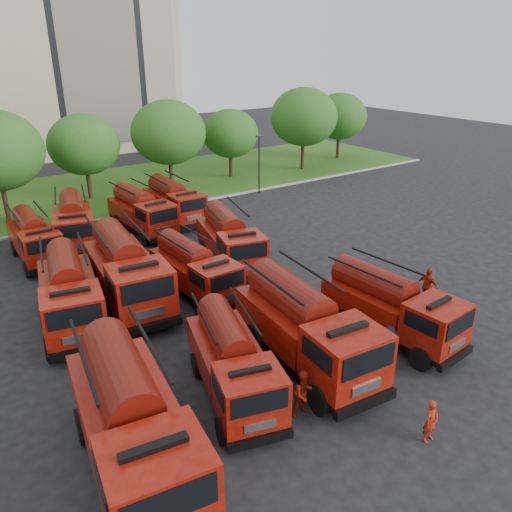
{
  "coord_description": "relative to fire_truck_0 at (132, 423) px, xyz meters",
  "views": [
    {
      "loc": [
        -13.08,
        -18.31,
        12.36
      ],
      "look_at": [
        1.1,
        2.04,
        1.8
      ],
      "focal_mm": 35.0,
      "sensor_mm": 36.0,
      "label": 1
    }
  ],
  "objects": [
    {
      "name": "firefighter_1",
      "position": [
        5.92,
        -1.06,
        -1.82
      ],
      "size": [
        0.94,
        0.59,
        1.81
      ],
      "primitive_type": "imported",
      "rotation": [
        0.0,
        0.0,
        -0.13
      ],
      "color": "maroon",
      "rests_on": "ground"
    },
    {
      "name": "tree_7",
      "position": [
        37.35,
        30.42,
        3.0
      ],
      "size": [
        6.05,
        6.05,
        7.39
      ],
      "color": "#382314",
      "rests_on": "ground"
    },
    {
      "name": "fire_truck_2",
      "position": [
        7.92,
        1.31,
        -0.05
      ],
      "size": [
        3.42,
        7.94,
        3.51
      ],
      "rotation": [
        0.0,
        0.0,
        -0.1
      ],
      "color": "black",
      "rests_on": "ground"
    },
    {
      "name": "fire_truck_9",
      "position": [
        4.11,
        20.25,
        -0.22
      ],
      "size": [
        4.05,
        7.37,
        3.19
      ],
      "rotation": [
        0.0,
        0.0,
        -0.25
      ],
      "color": "black",
      "rests_on": "ground"
    },
    {
      "name": "fire_truck_11",
      "position": [
        11.75,
        21.1,
        -0.29
      ],
      "size": [
        2.54,
        6.73,
        3.05
      ],
      "rotation": [
        0.0,
        0.0,
        -0.01
      ],
      "color": "black",
      "rests_on": "ground"
    },
    {
      "name": "firefighter_4",
      "position": [
        2.62,
        8.84,
        -1.82
      ],
      "size": [
        0.93,
        0.73,
        1.67
      ],
      "primitive_type": "imported",
      "rotation": [
        0.0,
        0.0,
        2.88
      ],
      "color": "black",
      "rests_on": "ground"
    },
    {
      "name": "tree_3",
      "position": [
        8.35,
        30.42,
        2.86
      ],
      "size": [
        5.88,
        5.88,
        7.19
      ],
      "color": "#382314",
      "rests_on": "ground"
    },
    {
      "name": "curb",
      "position": [
        9.35,
        24.32,
        -1.75
      ],
      "size": [
        70.0,
        0.3,
        0.14
      ],
      "primitive_type": "cube",
      "color": "gray",
      "rests_on": "ground"
    },
    {
      "name": "fire_truck_10",
      "position": [
        8.78,
        20.1,
        -0.27
      ],
      "size": [
        2.8,
        6.88,
        3.07
      ],
      "rotation": [
        0.0,
        0.0,
        0.06
      ],
      "color": "black",
      "rests_on": "ground"
    },
    {
      "name": "apartment_building",
      "position": [
        11.35,
        54.35,
        10.68
      ],
      "size": [
        30.0,
        14.18,
        25.0
      ],
      "color": "tan",
      "rests_on": "ground"
    },
    {
      "name": "fire_truck_7",
      "position": [
        10.85,
        11.77,
        -0.21
      ],
      "size": [
        4.08,
        7.39,
        3.19
      ],
      "rotation": [
        0.0,
        0.0,
        -0.25
      ],
      "color": "black",
      "rests_on": "ground"
    },
    {
      "name": "fire_truck_6",
      "position": [
        7.24,
        9.49,
        -0.35
      ],
      "size": [
        2.56,
        6.5,
        2.92
      ],
      "rotation": [
        0.0,
        0.0,
        0.04
      ],
      "color": "black",
      "rests_on": "ground"
    },
    {
      "name": "tree_4",
      "position": [
        15.35,
        28.92,
        3.4
      ],
      "size": [
        6.55,
        6.55,
        8.01
      ],
      "color": "#382314",
      "rests_on": "ground"
    },
    {
      "name": "firefighter_3",
      "position": [
        10.65,
        -0.72,
        -1.82
      ],
      "size": [
        1.31,
        1.15,
        1.81
      ],
      "primitive_type": "imported",
      "rotation": [
        0.0,
        0.0,
        3.73
      ],
      "color": "black",
      "rests_on": "ground"
    },
    {
      "name": "fire_truck_4",
      "position": [
        0.97,
        10.08,
        -0.16
      ],
      "size": [
        3.86,
        7.61,
        3.31
      ],
      "rotation": [
        0.0,
        0.0,
        -0.2
      ],
      "color": "black",
      "rests_on": "ground"
    },
    {
      "name": "fire_truck_1",
      "position": [
        4.42,
        1.34,
        -0.35
      ],
      "size": [
        3.89,
        6.78,
        2.93
      ],
      "rotation": [
        0.0,
        0.0,
        -0.28
      ],
      "color": "black",
      "rests_on": "ground"
    },
    {
      "name": "firefighter_0",
      "position": [
        8.55,
        -4.47,
        -1.82
      ],
      "size": [
        0.61,
        0.46,
        1.59
      ],
      "primitive_type": "imported",
      "rotation": [
        0.0,
        0.0,
        0.06
      ],
      "color": "maroon",
      "rests_on": "ground"
    },
    {
      "name": "lamp_post_1",
      "position": [
        21.35,
        23.62,
        1.08
      ],
      "size": [
        0.6,
        0.25,
        5.11
      ],
      "color": "black",
      "rests_on": "ground"
    },
    {
      "name": "fire_truck_0",
      "position": [
        0.0,
        0.0,
        0.0
      ],
      "size": [
        3.8,
        8.25,
        3.62
      ],
      "rotation": [
        0.0,
        0.0,
        -0.14
      ],
      "color": "black",
      "rests_on": "ground"
    },
    {
      "name": "firefighter_2",
      "position": [
        16.48,
        1.78,
        -1.82
      ],
      "size": [
        0.78,
        1.22,
        1.98
      ],
      "primitive_type": "imported",
      "rotation": [
        0.0,
        0.0,
        1.68
      ],
      "color": "maroon",
      "rests_on": "ground"
    },
    {
      "name": "tree_5",
      "position": [
        22.35,
        29.92,
        2.53
      ],
      "size": [
        5.46,
        5.46,
        6.68
      ],
      "color": "#382314",
      "rests_on": "ground"
    },
    {
      "name": "fire_truck_3",
      "position": [
        12.48,
        0.79,
        -0.28
      ],
      "size": [
        2.87,
        6.9,
        3.07
      ],
      "rotation": [
        0.0,
        0.0,
        0.07
      ],
      "color": "black",
      "rests_on": "ground"
    },
    {
      "name": "tree_6",
      "position": [
        30.35,
        28.42,
        3.67
      ],
      "size": [
        6.89,
        6.89,
        8.42
      ],
      "color": "#382314",
      "rests_on": "ground"
    },
    {
      "name": "ground",
      "position": [
        9.35,
        6.42,
        -1.82
      ],
      "size": [
        140.0,
        140.0,
        0.0
      ],
      "primitive_type": "plane",
      "color": "black",
      "rests_on": "ground"
    },
    {
      "name": "firefighter_5",
      "position": [
        11.09,
        6.54,
        -1.82
      ],
      "size": [
        1.48,
        0.64,
        1.59
      ],
      "primitive_type": "imported",
      "rotation": [
        0.0,
        0.0,
        3.14
      ],
      "color": "maroon",
      "rests_on": "ground"
    },
    {
      "name": "fire_truck_5",
      "position": [
        3.95,
        10.56,
        0.01
      ],
      "size": [
        3.65,
        8.25,
        3.64
      ],
      "rotation": [
        0.0,
        0.0,
        -0.11
      ],
      "color": "black",
      "rests_on": "ground"
    },
    {
      "name": "lawn",
      "position": [
        9.35,
        32.42,
        -1.76
      ],
      "size": [
        70.0,
        16.0,
        0.12
      ],
      "primitive_type": "cube",
      "color": "#244913",
      "rests_on": "ground"
    },
    {
      "name": "fire_truck_8",
      "position": [
        1.41,
        19.2,
        -0.38
      ],
      "size": [
        2.41,
        6.35,
        2.87
      ],
      "rotation": [
        0.0,
        0.0,
        -0.02
      ],
      "color": "black",
      "rests_on": "ground"
    }
  ]
}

